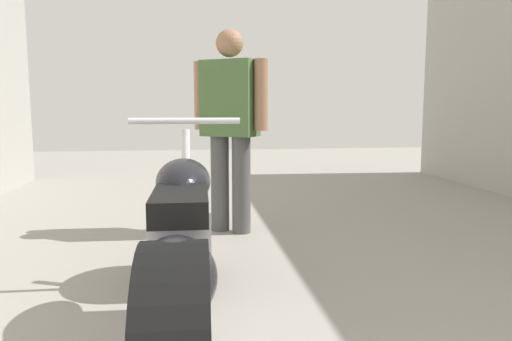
{
  "coord_description": "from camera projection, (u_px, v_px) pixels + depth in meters",
  "views": [
    {
      "loc": [
        -0.75,
        0.36,
        1.04
      ],
      "look_at": [
        -0.27,
        3.83,
        0.59
      ],
      "focal_mm": 34.03,
      "sensor_mm": 36.0,
      "label": 1
    }
  ],
  "objects": [
    {
      "name": "ground_plane",
      "position": [
        295.0,
        252.0,
        3.51
      ],
      "size": [
        17.71,
        17.71,
        0.0
      ],
      "primitive_type": "plane",
      "color": "gray"
    },
    {
      "name": "motorcycle_maroon_cruiser",
      "position": [
        182.0,
        252.0,
        2.13
      ],
      "size": [
        0.62,
        2.11,
        0.98
      ],
      "color": "black",
      "rests_on": "ground_plane"
    },
    {
      "name": "mechanic_in_blue",
      "position": [
        230.0,
        119.0,
        4.0
      ],
      "size": [
        0.62,
        0.45,
        1.67
      ],
      "color": "#4C4C4C",
      "rests_on": "ground_plane"
    }
  ]
}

